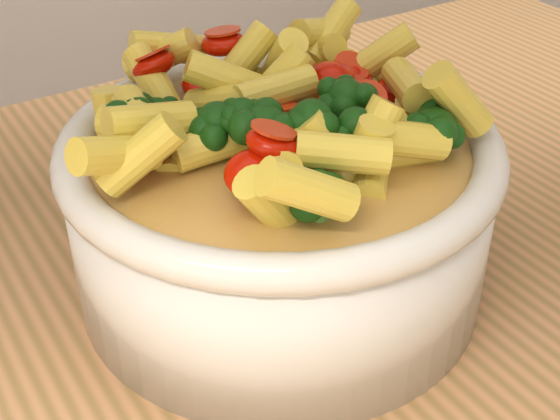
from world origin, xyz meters
TOP-DOWN VIEW (x-y plane):
  - serving_bowl at (0.04, 0.05)m, footprint 0.26×0.26m
  - pasta_salad at (0.04, 0.05)m, footprint 0.21×0.21m

SIDE VIEW (x-z plane):
  - serving_bowl at x=0.04m, z-range 0.90..1.01m
  - pasta_salad at x=0.04m, z-range 1.00..1.05m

